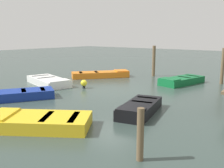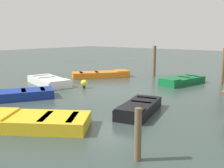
% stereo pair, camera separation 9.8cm
% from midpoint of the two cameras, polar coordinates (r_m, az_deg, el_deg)
% --- Properties ---
extents(ground_plane, '(80.00, 80.00, 0.00)m').
position_cam_midpoint_polar(ground_plane, '(13.82, 0.20, -1.43)').
color(ground_plane, '#33423D').
extents(rowboat_blue, '(3.32, 2.62, 0.46)m').
position_cam_midpoint_polar(rowboat_blue, '(12.71, -19.98, -2.18)').
color(rowboat_blue, navy).
rests_on(rowboat_blue, ground_plane).
extents(rowboat_black, '(2.86, 1.70, 0.46)m').
position_cam_midpoint_polar(rowboat_black, '(9.83, 6.34, -5.28)').
color(rowboat_black, black).
rests_on(rowboat_black, ground_plane).
extents(rowboat_yellow, '(3.00, 3.45, 0.46)m').
position_cam_midpoint_polar(rowboat_yellow, '(8.62, -15.89, -7.97)').
color(rowboat_yellow, gold).
rests_on(rowboat_yellow, ground_plane).
extents(rowboat_orange, '(3.80, 3.31, 0.46)m').
position_cam_midpoint_polar(rowboat_orange, '(18.07, -2.23, 2.17)').
color(rowboat_orange, orange).
rests_on(rowboat_orange, ground_plane).
extents(rowboat_green, '(3.30, 1.82, 0.46)m').
position_cam_midpoint_polar(rowboat_green, '(16.15, 15.46, 0.75)').
color(rowboat_green, '#0F602D').
rests_on(rowboat_green, ground_plane).
extents(rowboat_white, '(2.23, 3.69, 0.46)m').
position_cam_midpoint_polar(rowboat_white, '(15.85, -13.71, 0.65)').
color(rowboat_white, silver).
rests_on(rowboat_white, ground_plane).
extents(mooring_piling_mid_right, '(0.19, 0.19, 2.18)m').
position_cam_midpoint_polar(mooring_piling_mid_right, '(16.83, 23.63, 3.63)').
color(mooring_piling_mid_right, brown).
rests_on(mooring_piling_mid_right, ground_plane).
extents(mooring_piling_far_right, '(0.17, 0.17, 1.29)m').
position_cam_midpoint_polar(mooring_piling_far_right, '(6.14, 6.24, -11.13)').
color(mooring_piling_far_right, brown).
rests_on(mooring_piling_far_right, ground_plane).
extents(mooring_piling_near_left, '(0.23, 0.23, 2.19)m').
position_cam_midpoint_polar(mooring_piling_near_left, '(18.73, 9.53, 5.05)').
color(mooring_piling_near_left, brown).
rests_on(mooring_piling_near_left, ground_plane).
extents(marker_buoy, '(0.36, 0.36, 0.48)m').
position_cam_midpoint_polar(marker_buoy, '(14.40, -6.06, 0.17)').
color(marker_buoy, '#262626').
rests_on(marker_buoy, ground_plane).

